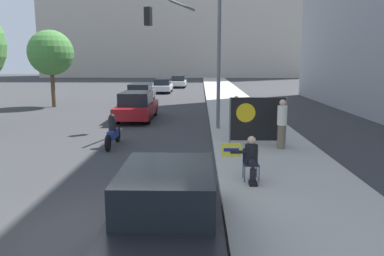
% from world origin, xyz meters
% --- Properties ---
extents(ground_plane, '(160.00, 160.00, 0.00)m').
position_xyz_m(ground_plane, '(0.00, 0.00, 0.00)').
color(ground_plane, '#38383A').
extents(sidewalk_curb, '(3.75, 90.00, 0.15)m').
position_xyz_m(sidewalk_curb, '(3.93, 15.00, 0.08)').
color(sidewalk_curb, '#B7B2A8').
rests_on(sidewalk_curb, ground_plane).
extents(seated_protester, '(0.99, 0.77, 1.17)m').
position_xyz_m(seated_protester, '(2.87, 2.84, 0.77)').
color(seated_protester, '#474C56').
rests_on(seated_protester, sidewalk_curb).
extents(jogger_on_sidewalk, '(0.34, 0.34, 1.75)m').
position_xyz_m(jogger_on_sidewalk, '(4.43, 6.45, 1.05)').
color(jogger_on_sidewalk, '#756651').
rests_on(jogger_on_sidewalk, sidewalk_curb).
extents(pedestrian_behind, '(0.34, 0.34, 1.61)m').
position_xyz_m(pedestrian_behind, '(3.08, 9.26, 0.97)').
color(pedestrian_behind, '#756651').
rests_on(pedestrian_behind, sidewalk_curb).
extents(protest_banner, '(2.15, 0.06, 1.73)m').
position_xyz_m(protest_banner, '(3.71, 7.32, 1.07)').
color(protest_banner, slate).
rests_on(protest_banner, sidewalk_curb).
extents(traffic_light_pole, '(3.53, 3.30, 5.82)m').
position_xyz_m(traffic_light_pole, '(1.15, 10.81, 4.12)').
color(traffic_light_pole, slate).
rests_on(traffic_light_pole, sidewalk_curb).
extents(parked_car_curbside, '(1.82, 4.18, 1.48)m').
position_xyz_m(parked_car_curbside, '(1.00, -0.44, 0.73)').
color(parked_car_curbside, black).
rests_on(parked_car_curbside, ground_plane).
extents(car_on_road_nearest, '(1.83, 4.79, 1.54)m').
position_xyz_m(car_on_road_nearest, '(-1.92, 13.79, 0.76)').
color(car_on_road_nearest, maroon).
rests_on(car_on_road_nearest, ground_plane).
extents(car_on_road_midblock, '(1.82, 4.65, 1.42)m').
position_xyz_m(car_on_road_midblock, '(-3.09, 22.54, 0.71)').
color(car_on_road_midblock, '#565B60').
rests_on(car_on_road_midblock, ground_plane).
extents(car_on_road_distant, '(1.75, 4.23, 1.39)m').
position_xyz_m(car_on_road_distant, '(-2.20, 30.97, 0.70)').
color(car_on_road_distant, silver).
rests_on(car_on_road_distant, ground_plane).
extents(car_on_road_far_lane, '(1.70, 4.68, 1.39)m').
position_xyz_m(car_on_road_far_lane, '(-1.02, 38.51, 0.70)').
color(car_on_road_far_lane, white).
rests_on(car_on_road_far_lane, ground_plane).
extents(motorcycle_on_road, '(0.28, 2.22, 1.26)m').
position_xyz_m(motorcycle_on_road, '(-1.77, 7.33, 0.54)').
color(motorcycle_on_road, navy).
rests_on(motorcycle_on_road, ground_plane).
extents(street_tree_midblock, '(3.08, 3.08, 5.28)m').
position_xyz_m(street_tree_midblock, '(-8.71, 19.35, 3.72)').
color(street_tree_midblock, brown).
rests_on(street_tree_midblock, ground_plane).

